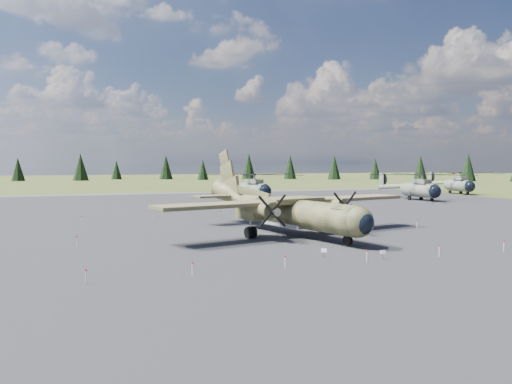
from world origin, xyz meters
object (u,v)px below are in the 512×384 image
object	(u,v)px
transport_plane	(284,207)
helicopter_near	(253,182)
helicopter_far	(459,178)
helicopter_mid	(420,182)

from	to	relation	value
transport_plane	helicopter_near	bearing A→B (deg)	61.05
transport_plane	helicopter_far	world-z (taller)	transport_plane
helicopter_mid	helicopter_far	world-z (taller)	helicopter_mid
helicopter_near	helicopter_far	world-z (taller)	helicopter_near
helicopter_near	helicopter_far	bearing A→B (deg)	-12.09
transport_plane	helicopter_near	distance (m)	42.47
helicopter_near	helicopter_mid	size ratio (longest dim) A/B	1.05
transport_plane	helicopter_far	bearing A→B (deg)	22.53
helicopter_near	helicopter_mid	xyz separation A→B (m)	(28.20, -10.13, 0.00)
transport_plane	helicopter_mid	size ratio (longest dim) A/B	1.17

